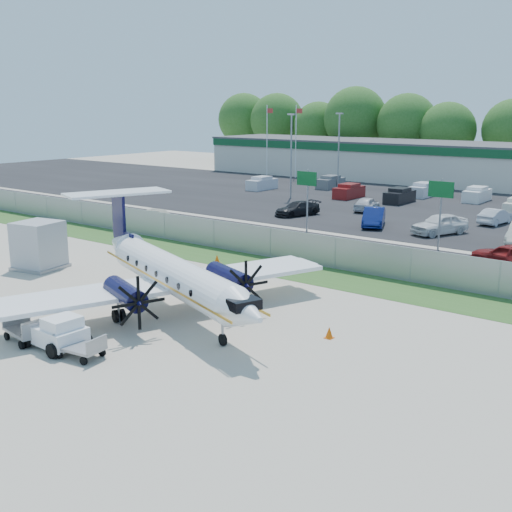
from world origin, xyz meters
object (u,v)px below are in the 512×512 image
Objects in this scene: aircraft at (171,273)px; pushback_tug at (57,332)px; baggage_cart_near at (26,330)px; baggage_cart_far at (80,347)px; service_container at (39,247)px.

aircraft is 6.25× the size of pushback_tug.
baggage_cart_far is at bearing 4.60° from baggage_cart_near.
pushback_tug reaches higher than baggage_cart_near.
service_container is (-12.33, 7.48, 0.69)m from pushback_tug.
baggage_cart_near is 1.11× the size of baggage_cart_far.
baggage_cart_near is at bearing -107.96° from aircraft.
pushback_tug reaches higher than baggage_cart_far.
aircraft is 12.85m from service_container.
pushback_tug is 1.65m from baggage_cart_far.
aircraft is at bearing 72.04° from baggage_cart_near.
pushback_tug is 1.19× the size of baggage_cart_near.
baggage_cart_far is at bearing -28.49° from service_container.
service_container is at bearing 143.56° from baggage_cart_near.
aircraft reaches higher than pushback_tug.
baggage_cart_far is (1.19, -6.35, -1.53)m from aircraft.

